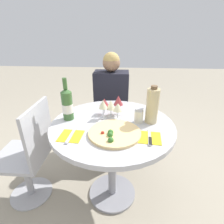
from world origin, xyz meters
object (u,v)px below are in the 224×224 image
object	(u,v)px
dining_table	(112,138)
tall_carafe	(152,106)
pizza_large	(114,133)
chair_behind_diner	(112,113)
wine_bottle	(67,104)
seated_diner	(111,112)
chair_empty_side	(30,156)

from	to	relation	value
dining_table	tall_carafe	xyz separation A→B (m)	(0.29, 0.04, 0.27)
tall_carafe	pizza_large	bearing A→B (deg)	-143.70
chair_behind_diner	tall_carafe	bearing A→B (deg)	114.17
wine_bottle	tall_carafe	bearing A→B (deg)	-0.62
chair_behind_diner	seated_diner	bearing A→B (deg)	90.00
chair_behind_diner	wine_bottle	bearing A→B (deg)	70.00
chair_empty_side	chair_behind_diner	bearing A→B (deg)	-35.01
dining_table	wine_bottle	distance (m)	0.44
dining_table	seated_diner	distance (m)	0.70
seated_diner	wine_bottle	bearing A→B (deg)	65.74
chair_behind_diner	chair_empty_side	distance (m)	1.09
dining_table	pizza_large	size ratio (longest dim) A/B	2.62
dining_table	tall_carafe	distance (m)	0.40
dining_table	pizza_large	world-z (taller)	pizza_large
tall_carafe	dining_table	bearing A→B (deg)	-171.69
chair_empty_side	pizza_large	size ratio (longest dim) A/B	2.53
wine_bottle	chair_empty_side	bearing A→B (deg)	-162.83
chair_empty_side	tall_carafe	distance (m)	1.08
chair_behind_diner	dining_table	bearing A→B (deg)	94.36
dining_table	chair_empty_side	distance (m)	0.71
seated_diner	tall_carafe	bearing A→B (deg)	119.00
seated_diner	pizza_large	bearing A→B (deg)	95.97
chair_empty_side	wine_bottle	distance (m)	0.56
chair_behind_diner	wine_bottle	world-z (taller)	wine_bottle
wine_bottle	chair_behind_diner	bearing A→B (deg)	70.00
wine_bottle	tall_carafe	world-z (taller)	wine_bottle
chair_behind_diner	seated_diner	xyz separation A→B (m)	(-0.00, -0.15, 0.09)
seated_diner	tall_carafe	distance (m)	0.82
chair_behind_diner	chair_empty_side	world-z (taller)	same
dining_table	chair_empty_side	xyz separation A→B (m)	(-0.69, -0.05, -0.18)
pizza_large	chair_empty_side	bearing A→B (deg)	172.02
dining_table	chair_empty_side	bearing A→B (deg)	-175.45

